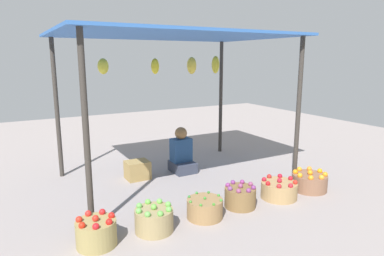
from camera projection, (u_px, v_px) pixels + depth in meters
name	position (u px, v px, depth m)	size (l,w,h in m)	color
ground_plane	(175.00, 179.00, 5.58)	(14.00, 14.00, 0.00)	gray
market_stall_structure	(174.00, 45.00, 5.16)	(3.47, 2.41, 2.29)	#38332D
vendor_person	(182.00, 155.00, 5.90)	(0.36, 0.44, 0.78)	#333949
basket_red_tomatoes	(96.00, 232.00, 3.58)	(0.42, 0.42, 0.34)	#978750
basket_green_apples	(154.00, 219.00, 3.88)	(0.44, 0.44, 0.32)	#998558
basket_green_chilies	(205.00, 208.00, 4.21)	(0.44, 0.44, 0.27)	olive
basket_purple_onions	(240.00, 197.00, 4.51)	(0.41, 0.41, 0.32)	brown
basket_red_apples	(279.00, 190.00, 4.81)	(0.50, 0.50, 0.29)	#A78555
basket_oranges	(309.00, 182.00, 5.10)	(0.51, 0.51, 0.31)	brown
wooden_crate_near_vendor	(137.00, 170.00, 5.57)	(0.37, 0.31, 0.29)	#9C7F48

